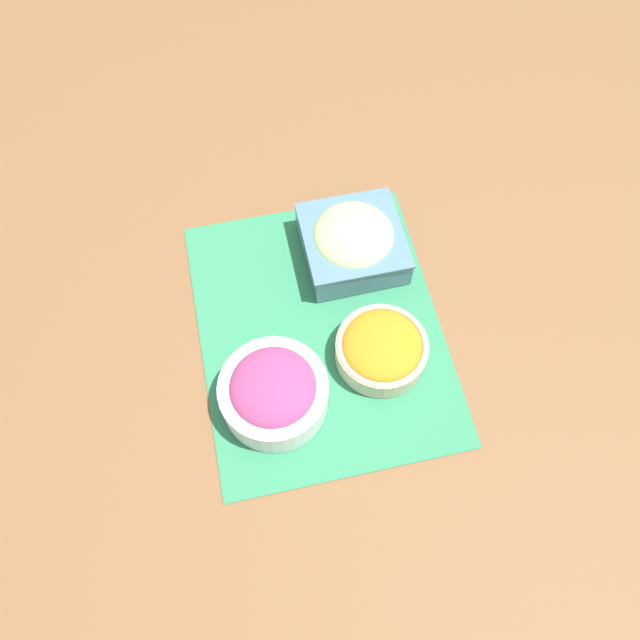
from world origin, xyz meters
name	(u,v)px	position (x,y,z in m)	size (l,w,h in m)	color
ground_plane	(320,329)	(0.00, 0.00, 0.00)	(3.00, 3.00, 0.00)	brown
placemat	(320,329)	(0.00, 0.00, 0.00)	(0.49, 0.39, 0.00)	#2D7A51
onion_bowl	(274,392)	(-0.11, 0.09, 0.05)	(0.16, 0.16, 0.08)	silver
cucumber_bowl	(353,241)	(0.13, -0.08, 0.04)	(0.17, 0.17, 0.08)	slate
carrot_bowl	(382,348)	(-0.07, -0.08, 0.03)	(0.14, 0.14, 0.06)	#C6B28E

